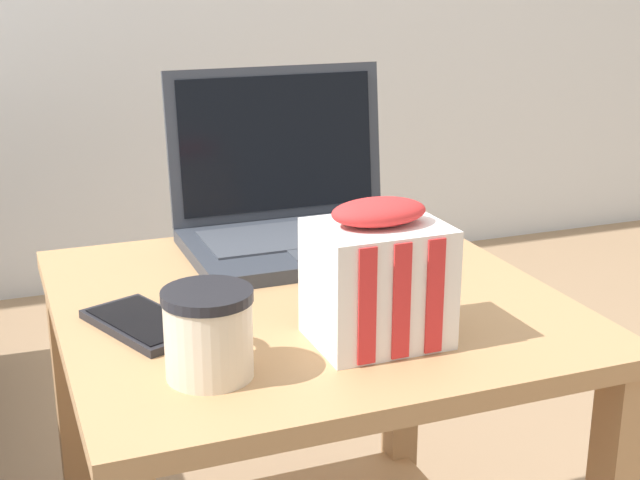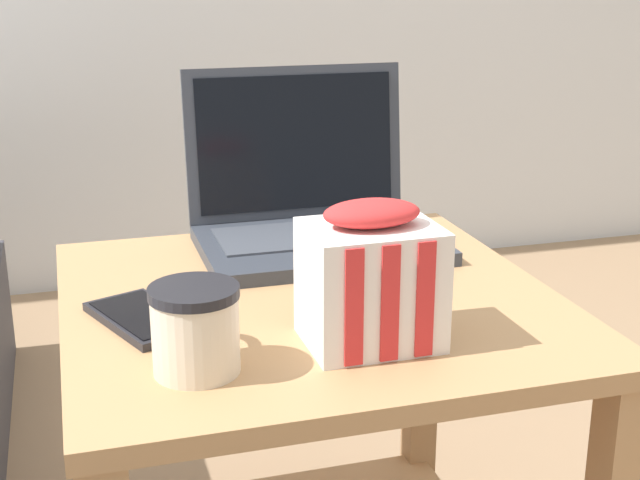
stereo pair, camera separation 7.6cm
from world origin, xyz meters
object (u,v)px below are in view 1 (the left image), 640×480
snack_bag (378,277)px  cell_phone (144,323)px  laptop (297,210)px  mug_front_left (208,327)px

snack_bag → cell_phone: bearing=151.8°
laptop → snack_bag: bearing=-95.6°
cell_phone → laptop: bearing=41.1°
laptop → mug_front_left: bearing=-121.2°
mug_front_left → cell_phone: bearing=105.8°
laptop → mug_front_left: laptop is taller
cell_phone → mug_front_left: bearing=-74.2°
laptop → snack_bag: (-0.03, -0.33, 0.02)m
laptop → snack_bag: laptop is taller
mug_front_left → laptop: bearing=58.8°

